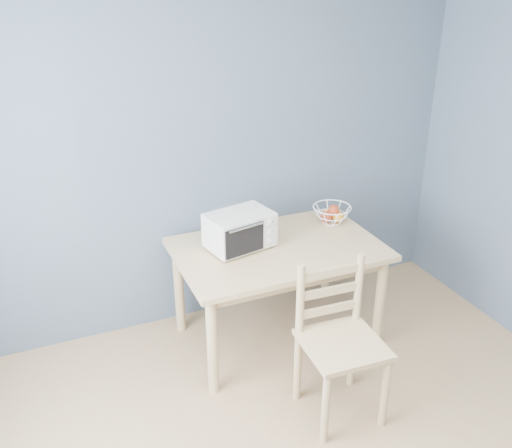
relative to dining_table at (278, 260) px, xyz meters
name	(u,v)px	position (x,y,z in m)	size (l,w,h in m)	color
room	(388,325)	(-0.36, -1.70, 0.65)	(4.01, 4.51, 2.61)	#A2885A
dining_table	(278,260)	(0.00, 0.00, 0.00)	(1.40, 0.90, 0.75)	tan
toaster_oven	(238,231)	(-0.26, 0.09, 0.23)	(0.48, 0.39, 0.25)	white
fruit_basket	(332,214)	(0.53, 0.20, 0.17)	(0.34, 0.34, 0.15)	white
dining_chair	(339,343)	(0.03, -0.79, -0.17)	(0.47, 0.47, 0.97)	tan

